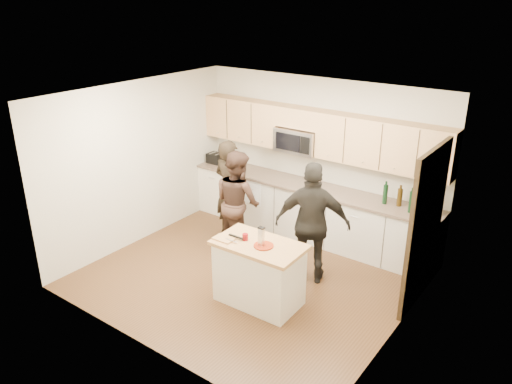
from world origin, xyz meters
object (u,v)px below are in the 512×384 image
Objects in this scene: woman_left at (229,189)px; island at (259,273)px; toaster at (216,158)px; woman_center at (238,202)px; woman_right at (312,224)px.

island is at bearing 147.76° from woman_left.
toaster is 0.17× the size of woman_center.
toaster is 1.24m from woman_left.
woman_right is (0.28, 0.91, 0.46)m from island.
woman_center reaches higher than island.
woman_left reaches higher than woman_center.
toaster is at bearing -47.04° from woman_right.
woman_left is 0.94× the size of woman_right.
woman_center is (0.43, -0.33, -0.01)m from woman_left.
woman_left is at bearing -20.27° from woman_center.
woman_right reaches higher than toaster.
woman_right is at bearing -23.02° from toaster.
woman_center is at bearing -38.25° from toaster.
woman_left is 0.54m from woman_center.
woman_left is at bearing -37.05° from woman_right.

